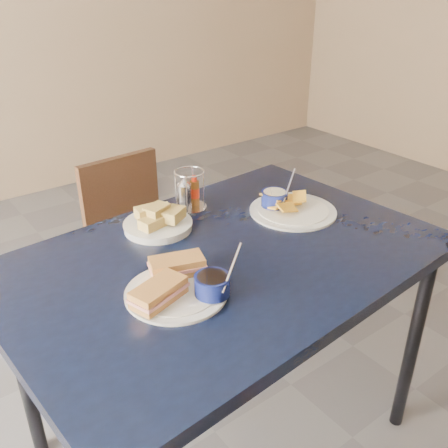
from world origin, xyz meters
TOP-DOWN VIEW (x-y plane):
  - ground at (0.00, 0.00)m, footprint 6.00×6.00m
  - dining_table at (0.02, -0.03)m, footprint 1.29×0.91m
  - chair_far at (0.12, 0.75)m, footprint 0.39×0.37m
  - sandwich_plate at (-0.18, -0.11)m, footprint 0.30×0.26m
  - plantain_plate at (0.36, 0.07)m, footprint 0.29×0.29m
  - bread_basket at (-0.05, 0.22)m, footprint 0.21×0.21m
  - condiment_caddy at (0.11, 0.28)m, footprint 0.11×0.11m

SIDE VIEW (x-z plane):
  - ground at x=0.00m, z-range 0.00..0.00m
  - chair_far at x=0.12m, z-range 0.06..0.83m
  - dining_table at x=0.02m, z-range 0.31..1.06m
  - plantain_plate at x=0.36m, z-range 0.71..0.83m
  - sandwich_plate at x=-0.18m, z-range 0.72..0.83m
  - bread_basket at x=-0.05m, z-range 0.74..0.82m
  - condiment_caddy at x=0.11m, z-range 0.74..0.87m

